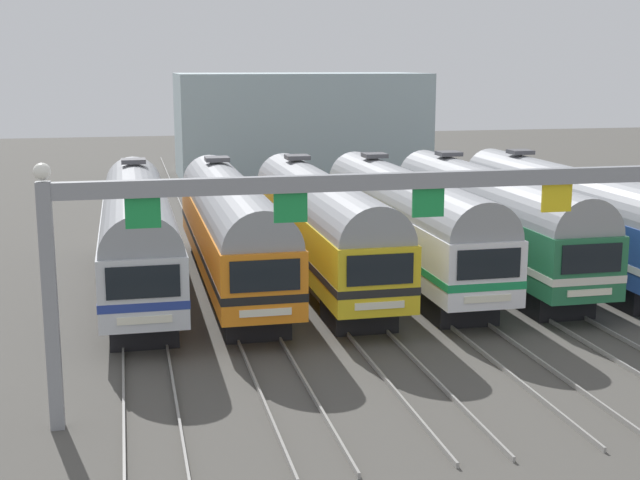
# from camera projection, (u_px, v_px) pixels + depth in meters

# --- Properties ---
(ground_plane) EXTENTS (160.00, 160.00, 0.00)m
(ground_plane) POSITION_uv_depth(u_px,v_px,m) (363.00, 281.00, 38.43)
(ground_plane) COLOR #4C4944
(track_bed) EXTENTS (20.67, 70.00, 0.15)m
(track_bed) POSITION_uv_depth(u_px,v_px,m) (291.00, 215.00, 54.67)
(track_bed) COLOR gray
(track_bed) RESTS_ON ground
(commuter_train_silver) EXTENTS (2.88, 18.06, 5.05)m
(commuter_train_silver) POSITION_uv_depth(u_px,v_px,m) (138.00, 229.00, 35.85)
(commuter_train_silver) COLOR silver
(commuter_train_silver) RESTS_ON ground
(commuter_train_orange) EXTENTS (2.88, 18.06, 5.05)m
(commuter_train_orange) POSITION_uv_depth(u_px,v_px,m) (231.00, 226.00, 36.67)
(commuter_train_orange) COLOR orange
(commuter_train_orange) RESTS_ON ground
(commuter_train_yellow) EXTENTS (2.88, 18.06, 5.05)m
(commuter_train_yellow) POSITION_uv_depth(u_px,v_px,m) (320.00, 222.00, 37.49)
(commuter_train_yellow) COLOR gold
(commuter_train_yellow) RESTS_ON ground
(commuter_train_white) EXTENTS (2.88, 18.06, 5.05)m
(commuter_train_white) POSITION_uv_depth(u_px,v_px,m) (406.00, 219.00, 38.30)
(commuter_train_white) COLOR white
(commuter_train_white) RESTS_ON ground
(commuter_train_green) EXTENTS (2.88, 18.06, 5.05)m
(commuter_train_green) POSITION_uv_depth(u_px,v_px,m) (488.00, 215.00, 39.12)
(commuter_train_green) COLOR #236B42
(commuter_train_green) RESTS_ON ground
(commuter_train_blue) EXTENTS (2.88, 18.06, 5.05)m
(commuter_train_blue) POSITION_uv_depth(u_px,v_px,m) (566.00, 212.00, 39.94)
(commuter_train_blue) COLOR #284C9E
(commuter_train_blue) RESTS_ON ground
(catenary_gantry) EXTENTS (24.41, 0.44, 6.97)m
(catenary_gantry) POSITION_uv_depth(u_px,v_px,m) (493.00, 211.00, 24.46)
(catenary_gantry) COLOR gray
(catenary_gantry) RESTS_ON ground
(maintenance_building) EXTENTS (20.12, 10.00, 8.51)m
(maintenance_building) POSITION_uv_depth(u_px,v_px,m) (300.00, 125.00, 72.90)
(maintenance_building) COLOR #9EB2B7
(maintenance_building) RESTS_ON ground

